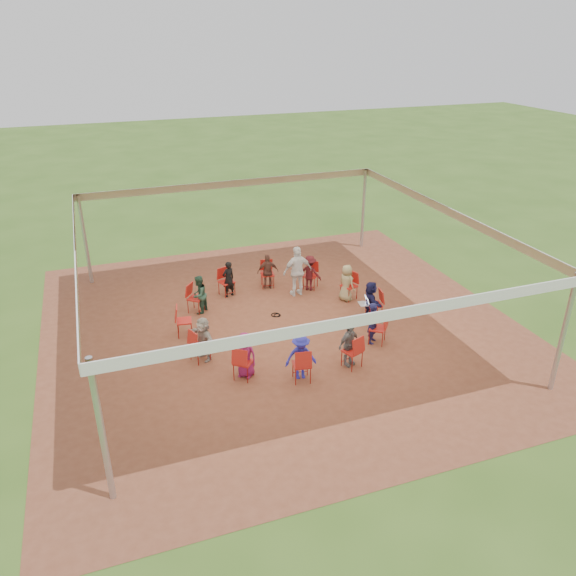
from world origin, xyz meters
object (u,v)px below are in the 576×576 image
object	(u,v)px
chair_10	(352,351)
chair_0	(374,305)
chair_2	(311,276)
person_seated_10	(373,323)
person_seated_8	(301,357)
person_seated_1	(346,283)
chair_9	(302,365)
person_seated_2	(310,273)
chair_4	(226,282)
chair_7	(200,345)
person_seated_5	(199,295)
chair_11	(377,328)
person_seated_0	(371,300)
person_seated_4	(228,279)
laptop	(365,302)
cable_coil	(276,315)
chair_1	(349,286)
chair_6	(184,321)
chair_5	(196,298)
person_seated_7	(245,355)
person_seated_6	(203,339)
person_seated_3	(268,272)
chair_3	(267,274)
standing_person	(297,271)
person_seated_9	(349,344)
chair_8	(243,362)

from	to	relation	value
chair_10	chair_0	bearing A→B (deg)	30.00
chair_2	person_seated_10	world-z (taller)	person_seated_10
person_seated_8	person_seated_1	bearing A→B (deg)	60.00
chair_9	person_seated_2	xyz separation A→B (m)	(2.08, 4.71, 0.14)
chair_4	chair_7	world-z (taller)	same
person_seated_5	chair_4	bearing A→B (deg)	169.80
chair_10	chair_11	bearing A→B (deg)	15.00
person_seated_0	person_seated_4	bearing A→B (deg)	60.00
person_seated_1	laptop	size ratio (longest dim) A/B	3.07
cable_coil	laptop	world-z (taller)	laptop
chair_1	laptop	xyz separation A→B (m)	(-0.13, -1.36, 0.12)
chair_6	chair_5	bearing A→B (deg)	165.00
chair_9	person_seated_2	bearing A→B (deg)	75.35
person_seated_2	chair_10	bearing A→B (deg)	120.74
person_seated_10	person_seated_8	bearing A→B (deg)	150.00
person_seated_7	person_seated_5	bearing A→B (deg)	135.00
chair_1	chair_6	bearing A→B (deg)	75.00
person_seated_5	person_seated_7	xyz separation A→B (m)	(0.38, -3.67, 0.00)
chair_6	person_seated_0	world-z (taller)	person_seated_0
person_seated_6	chair_10	bearing A→B (deg)	43.71
person_seated_3	person_seated_8	xyz separation A→B (m)	(-0.83, -5.15, 0.00)
chair_11	person_seated_10	world-z (taller)	person_seated_10
person_seated_2	laptop	bearing A→B (deg)	146.91
chair_7	person_seated_10	size ratio (longest dim) A/B	0.77
chair_10	person_seated_4	distance (m)	5.33
chair_10	person_seated_8	bearing A→B (deg)	160.20
chair_1	chair_11	world-z (taller)	same
chair_3	chair_10	size ratio (longest dim) A/B	1.00
chair_9	person_seated_10	xyz separation A→B (m)	(2.45, 1.05, 0.14)
chair_11	person_seated_1	size ratio (longest dim) A/B	0.77
chair_9	person_seated_5	world-z (taller)	person_seated_5
person_seated_0	laptop	xyz separation A→B (m)	(-0.16, 0.03, -0.03)
chair_5	chair_4	bearing A→B (deg)	165.00
chair_0	standing_person	size ratio (longest dim) A/B	0.55
person_seated_1	person_seated_9	xyz separation A→B (m)	(-1.51, -3.36, 0.00)
person_seated_2	chair_1	bearing A→B (deg)	169.80
chair_2	chair_11	xyz separation A→B (m)	(0.39, -3.84, 0.00)
chair_0	person_seated_1	distance (m)	1.39
chair_2	chair_4	size ratio (longest dim) A/B	1.00
chair_8	standing_person	size ratio (longest dim) A/B	0.55
person_seated_6	chair_9	bearing A→B (deg)	27.77
chair_4	person_seated_7	distance (m)	4.62
laptop	person_seated_7	bearing A→B (deg)	121.03
chair_11	person_seated_6	world-z (taller)	person_seated_6
chair_3	person_seated_3	world-z (taller)	person_seated_3
chair_11	person_seated_3	xyz separation A→B (m)	(-1.70, 4.29, 0.14)
chair_10	chair_3	bearing A→B (deg)	75.00
laptop	chair_6	bearing A→B (deg)	90.00
person_seated_0	cable_coil	world-z (taller)	person_seated_0
person_seated_3	person_seated_7	distance (m)	5.04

